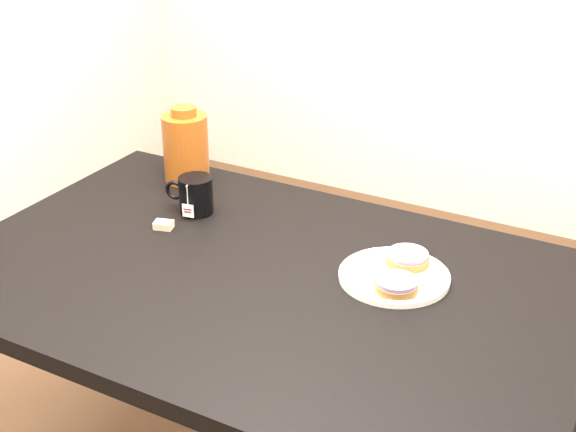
{
  "coord_description": "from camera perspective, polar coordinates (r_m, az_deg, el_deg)",
  "views": [
    {
      "loc": [
        0.78,
        -1.3,
        1.65
      ],
      "look_at": [
        -0.03,
        0.17,
        0.81
      ],
      "focal_mm": 50.0,
      "sensor_mm": 36.0,
      "label": 1
    }
  ],
  "objects": [
    {
      "name": "table",
      "position": [
        1.81,
        -1.83,
        -6.41
      ],
      "size": [
        1.4,
        0.9,
        0.75
      ],
      "color": "black",
      "rests_on": "ground_plane"
    },
    {
      "name": "plate",
      "position": [
        1.76,
        7.56,
        -4.21
      ],
      "size": [
        0.24,
        0.24,
        0.02
      ],
      "color": "white",
      "rests_on": "table"
    },
    {
      "name": "bagel_back",
      "position": [
        1.79,
        8.5,
        -2.97
      ],
      "size": [
        0.13,
        0.13,
        0.03
      ],
      "color": "brown",
      "rests_on": "plate"
    },
    {
      "name": "bagel_front",
      "position": [
        1.69,
        7.73,
        -4.9
      ],
      "size": [
        0.13,
        0.13,
        0.03
      ],
      "color": "brown",
      "rests_on": "plate"
    },
    {
      "name": "mug",
      "position": [
        2.03,
        -6.62,
        1.52
      ],
      "size": [
        0.13,
        0.1,
        0.1
      ],
      "rotation": [
        0.0,
        0.0,
        0.16
      ],
      "color": "black",
      "rests_on": "table"
    },
    {
      "name": "teabag_pouch",
      "position": [
        1.97,
        -8.84,
        -0.63
      ],
      "size": [
        0.05,
        0.04,
        0.02
      ],
      "primitive_type": "cube",
      "rotation": [
        0.0,
        0.0,
        0.28
      ],
      "color": "#C6B793",
      "rests_on": "table"
    },
    {
      "name": "bagel_package",
      "position": [
        2.2,
        -7.28,
        4.91
      ],
      "size": [
        0.16,
        0.16,
        0.21
      ],
      "rotation": [
        0.0,
        0.0,
        -0.43
      ],
      "color": "#612A0C",
      "rests_on": "table"
    }
  ]
}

